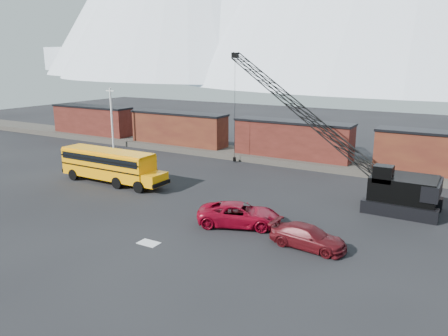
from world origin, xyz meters
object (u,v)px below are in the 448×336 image
(school_bus, at_px, (111,165))
(maroon_suv, at_px, (308,237))
(red_pickup, at_px, (239,214))
(crawler_crane, at_px, (298,108))

(school_bus, distance_m, maroon_suv, 22.03)
(school_bus, distance_m, red_pickup, 16.35)
(school_bus, relative_size, maroon_suv, 2.36)
(crawler_crane, bearing_deg, red_pickup, -85.90)
(school_bus, height_order, maroon_suv, school_bus)
(red_pickup, bearing_deg, school_bus, 56.74)
(maroon_suv, relative_size, crawler_crane, 0.22)
(school_bus, xyz_separation_m, red_pickup, (15.94, -3.51, -0.97))
(red_pickup, distance_m, maroon_suv, 5.68)
(school_bus, xyz_separation_m, crawler_crane, (15.00, 9.68, 5.35))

